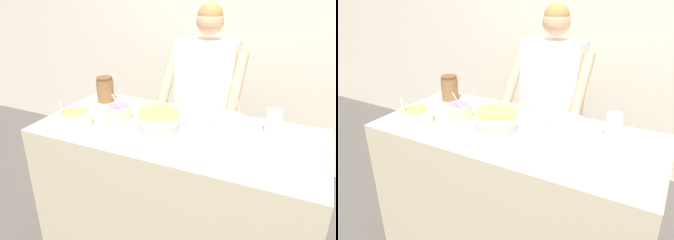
% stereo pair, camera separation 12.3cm
% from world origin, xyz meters
% --- Properties ---
extents(wall_back, '(10.00, 0.05, 2.60)m').
position_xyz_m(wall_back, '(0.00, 1.89, 1.30)').
color(wall_back, beige).
rests_on(wall_back, ground_plane).
extents(counter, '(1.54, 0.70, 0.95)m').
position_xyz_m(counter, '(0.00, 0.35, 0.48)').
color(counter, '#C6B793').
rests_on(counter, ground_plane).
extents(person_baker, '(0.56, 0.45, 1.56)m').
position_xyz_m(person_baker, '(-0.07, 1.05, 0.92)').
color(person_baker, '#2D2D38').
rests_on(person_baker, ground_plane).
extents(cake, '(0.31, 0.31, 0.11)m').
position_xyz_m(cake, '(-0.09, 0.31, 1.00)').
color(cake, silver).
rests_on(cake, counter).
extents(frosting_bowl_pink, '(0.21, 0.21, 0.19)m').
position_xyz_m(frosting_bowl_pink, '(0.24, 0.46, 0.99)').
color(frosting_bowl_pink, silver).
rests_on(frosting_bowl_pink, counter).
extents(frosting_bowl_purple, '(0.14, 0.14, 0.17)m').
position_xyz_m(frosting_bowl_purple, '(-0.37, 0.36, 1.00)').
color(frosting_bowl_purple, beige).
rests_on(frosting_bowl_purple, counter).
extents(frosting_bowl_olive, '(0.18, 0.18, 0.16)m').
position_xyz_m(frosting_bowl_olive, '(-0.54, 0.17, 1.00)').
color(frosting_bowl_olive, white).
rests_on(frosting_bowl_olive, counter).
extents(drinking_glass, '(0.08, 0.08, 0.13)m').
position_xyz_m(drinking_glass, '(0.47, 0.53, 1.02)').
color(drinking_glass, silver).
rests_on(drinking_glass, counter).
extents(ceramic_plate, '(0.25, 0.25, 0.01)m').
position_xyz_m(ceramic_plate, '(0.59, 0.38, 0.96)').
color(ceramic_plate, white).
rests_on(ceramic_plate, counter).
extents(stoneware_jar, '(0.11, 0.11, 0.16)m').
position_xyz_m(stoneware_jar, '(-0.60, 0.56, 1.03)').
color(stoneware_jar, brown).
rests_on(stoneware_jar, counter).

